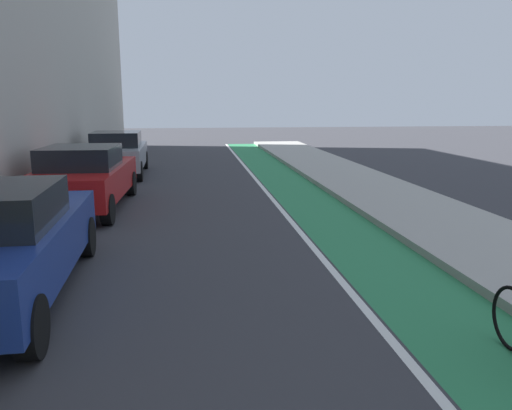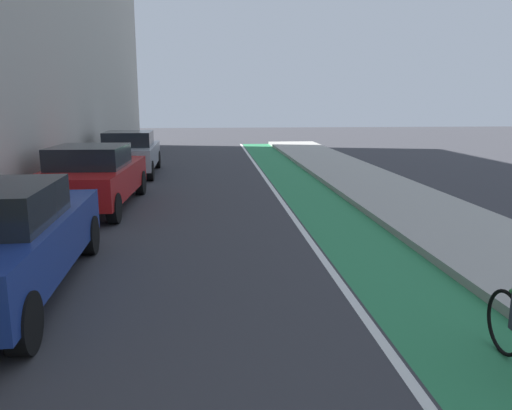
# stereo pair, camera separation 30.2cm
# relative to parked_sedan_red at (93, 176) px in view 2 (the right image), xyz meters

# --- Properties ---
(ground_plane) EXTENTS (79.05, 79.05, 0.00)m
(ground_plane) POSITION_rel_parked_sedan_red_xyz_m (2.67, -1.55, -0.79)
(ground_plane) COLOR #38383D
(bike_lane_paint) EXTENTS (1.60, 35.93, 0.00)m
(bike_lane_paint) POSITION_rel_parked_sedan_red_xyz_m (5.59, 0.45, -0.79)
(bike_lane_paint) COLOR #2D8451
(bike_lane_paint) RESTS_ON ground
(lane_divider_stripe) EXTENTS (0.12, 35.93, 0.00)m
(lane_divider_stripe) POSITION_rel_parked_sedan_red_xyz_m (4.69, 0.45, -0.78)
(lane_divider_stripe) COLOR white
(lane_divider_stripe) RESTS_ON ground
(sidewalk_right) EXTENTS (2.74, 35.93, 0.14)m
(sidewalk_right) POSITION_rel_parked_sedan_red_xyz_m (7.76, 0.45, -0.72)
(sidewalk_right) COLOR #A8A59E
(sidewalk_right) RESTS_ON ground
(parked_sedan_red) EXTENTS (2.02, 4.59, 1.53)m
(parked_sedan_red) POSITION_rel_parked_sedan_red_xyz_m (0.00, 0.00, 0.00)
(parked_sedan_red) COLOR red
(parked_sedan_red) RESTS_ON ground
(parked_sedan_silver) EXTENTS (1.97, 4.44, 1.53)m
(parked_sedan_silver) POSITION_rel_parked_sedan_red_xyz_m (0.00, 5.78, -0.00)
(parked_sedan_silver) COLOR #9EA0A8
(parked_sedan_silver) RESTS_ON ground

